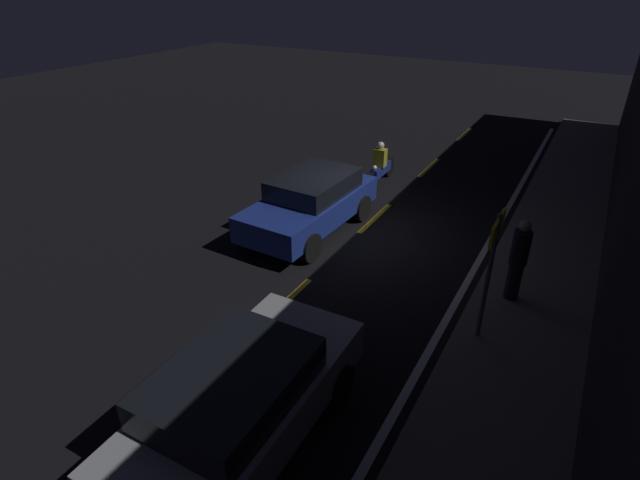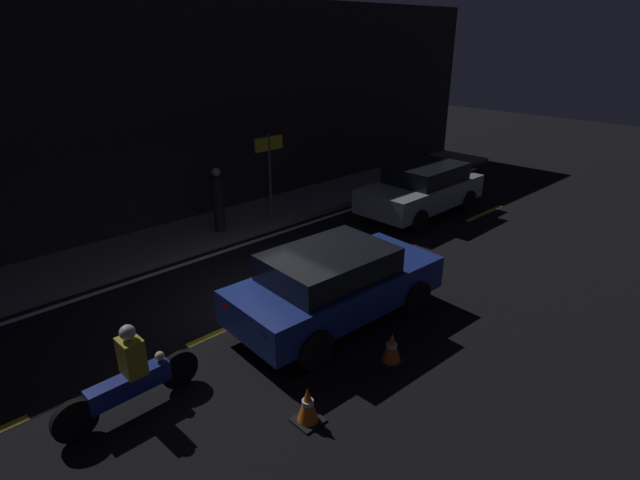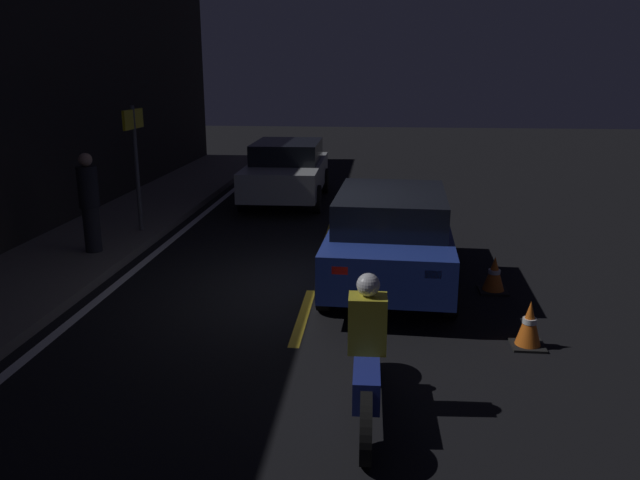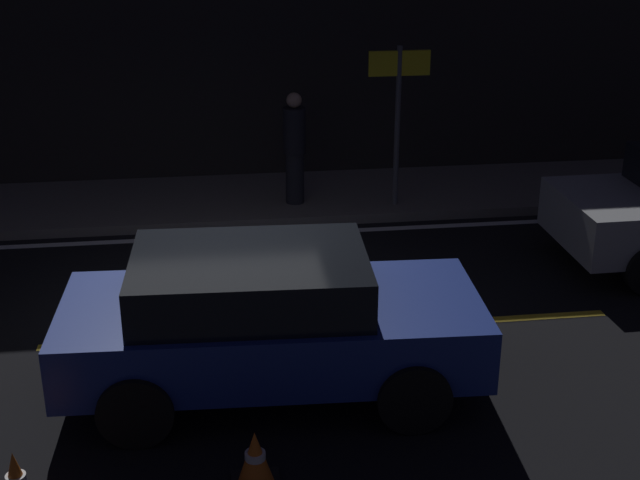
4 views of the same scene
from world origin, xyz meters
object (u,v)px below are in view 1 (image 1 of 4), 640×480
at_px(traffic_cone_near, 301,181).
at_px(shop_sign, 493,253).
at_px(pedestrian, 518,260).
at_px(hatchback_silver, 241,400).
at_px(traffic_cone_mid, 267,205).
at_px(motorcycle, 381,167).
at_px(sedan_blue, 311,202).

height_order(traffic_cone_near, shop_sign, shop_sign).
height_order(pedestrian, shop_sign, shop_sign).
relative_size(hatchback_silver, traffic_cone_mid, 7.58).
bearing_deg(motorcycle, sedan_blue, -5.13).
height_order(traffic_cone_mid, shop_sign, shop_sign).
xyz_separation_m(hatchback_silver, motorcycle, (-9.90, -2.21, -0.23)).
xyz_separation_m(traffic_cone_near, shop_sign, (4.45, 6.43, 1.55)).
bearing_deg(traffic_cone_near, pedestrian, 66.28).
relative_size(traffic_cone_mid, pedestrian, 0.32).
height_order(sedan_blue, hatchback_silver, hatchback_silver).
xyz_separation_m(hatchback_silver, pedestrian, (-5.30, 2.61, 0.23)).
xyz_separation_m(hatchback_silver, traffic_cone_mid, (-6.33, -4.02, -0.52)).
bearing_deg(shop_sign, hatchback_silver, -31.60).
height_order(hatchback_silver, motorcycle, hatchback_silver).
bearing_deg(motorcycle, shop_sign, 35.61).
distance_m(traffic_cone_mid, shop_sign, 7.02).
relative_size(sedan_blue, pedestrian, 2.43).
bearing_deg(traffic_cone_mid, motorcycle, 153.22).
height_order(traffic_cone_mid, pedestrian, pedestrian).
height_order(motorcycle, traffic_cone_near, motorcycle).
relative_size(traffic_cone_near, shop_sign, 0.24).
distance_m(motorcycle, shop_sign, 7.72).
relative_size(traffic_cone_near, pedestrian, 0.34).
bearing_deg(shop_sign, traffic_cone_near, -124.67).
xyz_separation_m(sedan_blue, traffic_cone_near, (-2.14, -1.61, -0.51)).
bearing_deg(traffic_cone_near, sedan_blue, 37.04).
xyz_separation_m(sedan_blue, traffic_cone_mid, (-0.22, -1.53, -0.53)).
bearing_deg(hatchback_silver, pedestrian, -27.05).
bearing_deg(hatchback_silver, traffic_cone_mid, 31.60).
distance_m(motorcycle, traffic_cone_near, 2.53).
bearing_deg(motorcycle, traffic_cone_mid, -27.84).
distance_m(motorcycle, traffic_cone_mid, 4.02).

